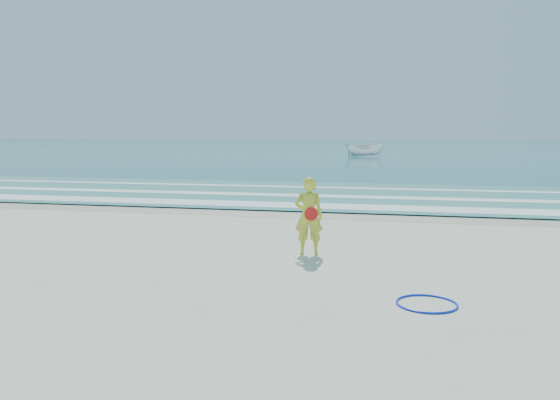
# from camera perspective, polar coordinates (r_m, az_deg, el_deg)

# --- Properties ---
(ground) EXTENTS (400.00, 400.00, 0.00)m
(ground) POSITION_cam_1_polar(r_m,az_deg,el_deg) (8.28, -7.53, -10.16)
(ground) COLOR silver
(ground) RESTS_ON ground
(wet_sand) EXTENTS (400.00, 2.40, 0.00)m
(wet_sand) POSITION_cam_1_polar(r_m,az_deg,el_deg) (16.82, 3.06, -1.34)
(wet_sand) COLOR #B2A893
(wet_sand) RESTS_ON ground
(ocean) EXTENTS (400.00, 190.00, 0.04)m
(ocean) POSITION_cam_1_polar(r_m,az_deg,el_deg) (112.48, 11.27, 5.60)
(ocean) COLOR #19727F
(ocean) RESTS_ON ground
(shallow) EXTENTS (400.00, 10.00, 0.01)m
(shallow) POSITION_cam_1_polar(r_m,az_deg,el_deg) (21.73, 5.26, 0.63)
(shallow) COLOR #59B7AD
(shallow) RESTS_ON ocean
(foam_near) EXTENTS (400.00, 1.40, 0.01)m
(foam_near) POSITION_cam_1_polar(r_m,az_deg,el_deg) (18.09, 3.75, -0.60)
(foam_near) COLOR white
(foam_near) RESTS_ON shallow
(foam_mid) EXTENTS (400.00, 0.90, 0.01)m
(foam_mid) POSITION_cam_1_polar(r_m,az_deg,el_deg) (20.94, 4.98, 0.42)
(foam_mid) COLOR white
(foam_mid) RESTS_ON shallow
(foam_far) EXTENTS (400.00, 0.60, 0.01)m
(foam_far) POSITION_cam_1_polar(r_m,az_deg,el_deg) (24.19, 6.02, 1.29)
(foam_far) COLOR white
(foam_far) RESTS_ON shallow
(hoop) EXTENTS (1.05, 1.05, 0.03)m
(hoop) POSITION_cam_1_polar(r_m,az_deg,el_deg) (8.20, 15.08, -10.41)
(hoop) COLOR #0C2DE1
(hoop) RESTS_ON ground
(boat) EXTENTS (4.20, 2.05, 1.56)m
(boat) POSITION_cam_1_polar(r_m,az_deg,el_deg) (57.68, 8.86, 5.28)
(boat) COLOR white
(boat) RESTS_ON ocean
(woman) EXTENTS (0.61, 0.45, 1.57)m
(woman) POSITION_cam_1_polar(r_m,az_deg,el_deg) (10.99, 3.02, -1.66)
(woman) COLOR yellow
(woman) RESTS_ON ground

